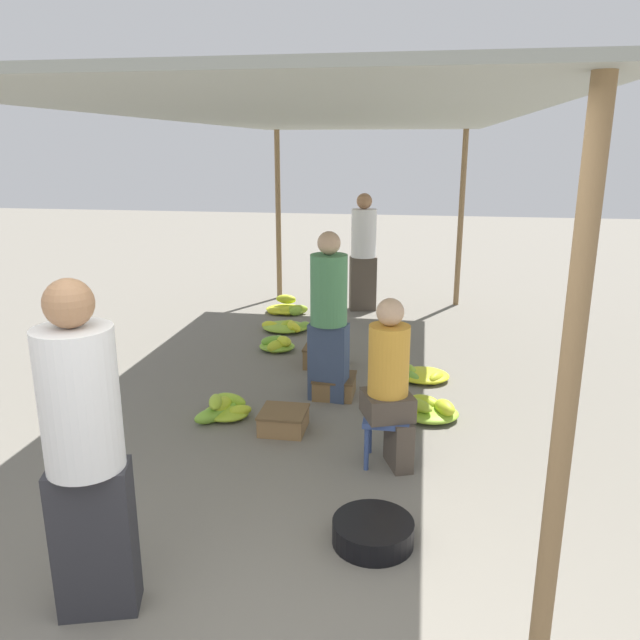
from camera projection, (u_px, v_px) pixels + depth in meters
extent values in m
cylinder|color=olive|center=(562.00, 444.00, 2.26)|extent=(0.08, 0.08, 2.54)
cylinder|color=olive|center=(278.00, 217.00, 9.51)|extent=(0.08, 0.08, 2.54)
cylinder|color=olive|center=(461.00, 220.00, 9.08)|extent=(0.08, 0.08, 2.54)
cube|color=#9EA399|center=(334.00, 117.00, 5.54)|extent=(3.13, 7.58, 0.04)
cube|color=#2D2D33|center=(95.00, 539.00, 3.14)|extent=(0.43, 0.32, 0.81)
cylinder|color=white|center=(79.00, 400.00, 2.93)|extent=(0.46, 0.46, 0.71)
sphere|color=#9E704C|center=(69.00, 303.00, 2.81)|extent=(0.23, 0.23, 0.23)
cube|color=#384C84|center=(387.00, 418.00, 4.64)|extent=(0.34, 0.34, 0.04)
cylinder|color=#384C84|center=(366.00, 449.00, 4.58)|extent=(0.04, 0.04, 0.34)
cylinder|color=#384C84|center=(404.00, 452.00, 4.54)|extent=(0.04, 0.04, 0.34)
cylinder|color=#384C84|center=(370.00, 432.00, 4.84)|extent=(0.04, 0.04, 0.34)
cylinder|color=#384C84|center=(405.00, 435.00, 4.79)|extent=(0.04, 0.04, 0.34)
cube|color=#4C4238|center=(399.00, 442.00, 4.63)|extent=(0.24, 0.34, 0.38)
cube|color=#4C4238|center=(387.00, 405.00, 4.61)|extent=(0.44, 0.44, 0.18)
cylinder|color=gold|center=(389.00, 360.00, 4.51)|extent=(0.39, 0.39, 0.52)
sphere|color=tan|center=(390.00, 312.00, 4.41)|extent=(0.20, 0.20, 0.20)
cylinder|color=black|center=(373.00, 532.00, 3.76)|extent=(0.49, 0.49, 0.15)
ellipsoid|color=yellow|center=(270.00, 326.00, 8.10)|extent=(0.28, 0.23, 0.12)
ellipsoid|color=yellow|center=(291.00, 326.00, 8.00)|extent=(0.19, 0.33, 0.12)
ellipsoid|color=#7FB735|center=(304.00, 326.00, 8.07)|extent=(0.21, 0.28, 0.11)
ellipsoid|color=yellow|center=(295.00, 327.00, 7.94)|extent=(0.26, 0.31, 0.11)
ellipsoid|color=#ADC92D|center=(288.00, 325.00, 8.07)|extent=(0.25, 0.23, 0.14)
ellipsoid|color=#90BE32|center=(285.00, 327.00, 8.08)|extent=(0.58, 0.51, 0.10)
ellipsoid|color=#7EB736|center=(212.00, 415.00, 5.40)|extent=(0.33, 0.36, 0.13)
ellipsoid|color=#B8CE2B|center=(221.00, 405.00, 5.51)|extent=(0.19, 0.33, 0.11)
ellipsoid|color=#98C131|center=(230.00, 401.00, 5.62)|extent=(0.33, 0.18, 0.14)
ellipsoid|color=#A0C42F|center=(215.00, 402.00, 5.40)|extent=(0.19, 0.31, 0.10)
ellipsoid|color=#B7CE2B|center=(240.00, 410.00, 5.45)|extent=(0.23, 0.20, 0.09)
ellipsoid|color=#7CB636|center=(234.00, 406.00, 5.62)|extent=(0.11, 0.32, 0.11)
ellipsoid|color=#A3C62F|center=(226.00, 412.00, 5.49)|extent=(0.40, 0.35, 0.10)
ellipsoid|color=#CBD528|center=(288.00, 311.00, 8.81)|extent=(0.30, 0.26, 0.13)
ellipsoid|color=yellow|center=(275.00, 311.00, 8.84)|extent=(0.26, 0.21, 0.10)
ellipsoid|color=#A0C42F|center=(296.00, 310.00, 8.83)|extent=(0.36, 0.27, 0.15)
ellipsoid|color=#89BB34|center=(296.00, 311.00, 8.80)|extent=(0.26, 0.28, 0.13)
ellipsoid|color=#C4D329|center=(286.00, 299.00, 8.93)|extent=(0.29, 0.13, 0.12)
ellipsoid|color=#BFD12A|center=(287.00, 300.00, 8.97)|extent=(0.26, 0.14, 0.10)
ellipsoid|color=yellow|center=(285.00, 309.00, 8.95)|extent=(0.56, 0.49, 0.10)
ellipsoid|color=#C5D329|center=(284.00, 341.00, 7.24)|extent=(0.27, 0.27, 0.12)
ellipsoid|color=#BBCF2B|center=(277.00, 346.00, 7.21)|extent=(0.29, 0.30, 0.15)
ellipsoid|color=#75B337|center=(273.00, 341.00, 7.29)|extent=(0.31, 0.22, 0.13)
ellipsoid|color=#7BB536|center=(279.00, 341.00, 7.39)|extent=(0.18, 0.34, 0.11)
ellipsoid|color=#86BA34|center=(277.00, 346.00, 7.30)|extent=(0.42, 0.37, 0.10)
ellipsoid|color=#A0C42F|center=(413.00, 409.00, 5.44)|extent=(0.24, 0.16, 0.12)
ellipsoid|color=#C3D229|center=(445.00, 407.00, 5.41)|extent=(0.24, 0.28, 0.13)
ellipsoid|color=#A6C72E|center=(419.00, 405.00, 5.42)|extent=(0.31, 0.30, 0.10)
ellipsoid|color=#BCD02A|center=(425.00, 403.00, 5.59)|extent=(0.35, 0.29, 0.14)
ellipsoid|color=yellow|center=(412.00, 411.00, 5.45)|extent=(0.17, 0.28, 0.11)
ellipsoid|color=#91BE32|center=(429.00, 413.00, 5.49)|extent=(0.52, 0.45, 0.10)
ellipsoid|color=yellow|center=(436.00, 378.00, 6.26)|extent=(0.22, 0.26, 0.13)
ellipsoid|color=#97C131|center=(408.00, 371.00, 6.43)|extent=(0.25, 0.28, 0.15)
ellipsoid|color=#76B437|center=(411.00, 377.00, 6.32)|extent=(0.26, 0.27, 0.11)
ellipsoid|color=#7BB536|center=(409.00, 377.00, 6.33)|extent=(0.19, 0.29, 0.09)
ellipsoid|color=yellow|center=(423.00, 375.00, 6.38)|extent=(0.53, 0.46, 0.10)
cube|color=brown|center=(334.00, 387.00, 5.97)|extent=(0.38, 0.38, 0.18)
cube|color=brown|center=(334.00, 377.00, 5.94)|extent=(0.39, 0.39, 0.02)
cube|color=olive|center=(284.00, 421.00, 5.24)|extent=(0.37, 0.37, 0.16)
cube|color=brown|center=(283.00, 412.00, 5.22)|extent=(0.39, 0.39, 0.02)
cube|color=brown|center=(323.00, 356.00, 6.79)|extent=(0.38, 0.38, 0.21)
cube|color=brown|center=(323.00, 346.00, 6.76)|extent=(0.40, 0.40, 0.02)
cube|color=#384766|center=(329.00, 362.00, 5.82)|extent=(0.38, 0.24, 0.74)
cylinder|color=#4C8C59|center=(329.00, 290.00, 5.63)|extent=(0.38, 0.38, 0.64)
sphere|color=tan|center=(329.00, 243.00, 5.52)|extent=(0.21, 0.21, 0.21)
cube|color=#4C4238|center=(363.00, 283.00, 9.03)|extent=(0.41, 0.29, 0.78)
cylinder|color=white|center=(364.00, 233.00, 8.83)|extent=(0.43, 0.43, 0.68)
sphere|color=#9E704C|center=(365.00, 201.00, 8.71)|extent=(0.22, 0.22, 0.22)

